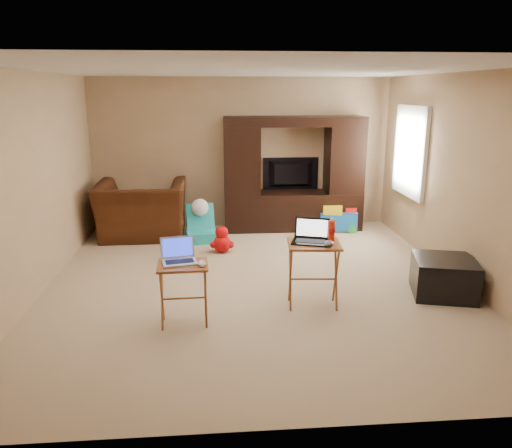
{
  "coord_description": "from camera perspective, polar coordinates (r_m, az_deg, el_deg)",
  "views": [
    {
      "loc": [
        -0.46,
        -5.71,
        2.29
      ],
      "look_at": [
        0.0,
        -0.2,
        0.8
      ],
      "focal_mm": 35.0,
      "sensor_mm": 36.0,
      "label": 1
    }
  ],
  "objects": [
    {
      "name": "wall_front",
      "position": [
        3.17,
        3.89,
        -4.1
      ],
      "size": [
        5.0,
        0.0,
        5.0
      ],
      "primitive_type": "plane",
      "rotation": [
        -1.57,
        0.0,
        0.0
      ],
      "color": "tan",
      "rests_on": "ground"
    },
    {
      "name": "window_pane",
      "position": [
        7.88,
        17.33,
        7.93
      ],
      "size": [
        0.0,
        1.2,
        1.2
      ],
      "primitive_type": "plane",
      "rotation": [
        1.57,
        0.0,
        -1.57
      ],
      "color": "white",
      "rests_on": "ground"
    },
    {
      "name": "entertainment_center",
      "position": [
        8.35,
        4.27,
        5.73
      ],
      "size": [
        2.3,
        0.59,
        1.88
      ],
      "primitive_type": "cube",
      "rotation": [
        0.0,
        0.0,
        -0.01
      ],
      "color": "black",
      "rests_on": "floor"
    },
    {
      "name": "water_bottle",
      "position": [
        5.41,
        8.61,
        -0.76
      ],
      "size": [
        0.07,
        0.07,
        0.22
      ],
      "primitive_type": "cylinder",
      "color": "red",
      "rests_on": "tray_table_right"
    },
    {
      "name": "mouse_right",
      "position": [
        5.23,
        8.33,
        -2.23
      ],
      "size": [
        0.12,
        0.16,
        0.06
      ],
      "primitive_type": "ellipsoid",
      "rotation": [
        0.0,
        0.0,
        -0.21
      ],
      "color": "#3E3D42",
      "rests_on": "tray_table_right"
    },
    {
      "name": "laptop_right",
      "position": [
        5.3,
        6.24,
        -0.9
      ],
      "size": [
        0.45,
        0.41,
        0.24
      ],
      "primitive_type": "cube",
      "rotation": [
        0.0,
        0.0,
        -0.31
      ],
      "color": "black",
      "rests_on": "tray_table_right"
    },
    {
      "name": "mouse_left",
      "position": [
        4.87,
        -6.21,
        -4.5
      ],
      "size": [
        0.09,
        0.14,
        0.05
      ],
      "primitive_type": "ellipsoid",
      "rotation": [
        0.0,
        0.0,
        0.1
      ],
      "color": "silver",
      "rests_on": "tray_table_left"
    },
    {
      "name": "television",
      "position": [
        8.56,
        4.05,
        5.7
      ],
      "size": [
        0.95,
        0.14,
        0.55
      ],
      "primitive_type": "imported",
      "rotation": [
        0.0,
        0.0,
        3.13
      ],
      "color": "black",
      "rests_on": "entertainment_center"
    },
    {
      "name": "ceiling",
      "position": [
        5.73,
        -0.18,
        17.2
      ],
      "size": [
        5.5,
        5.5,
        0.0
      ],
      "primitive_type": "plane",
      "rotation": [
        3.14,
        0.0,
        0.0
      ],
      "color": "silver",
      "rests_on": "ground"
    },
    {
      "name": "recliner",
      "position": [
        8.13,
        -12.89,
        1.57
      ],
      "size": [
        1.39,
        1.22,
        0.89
      ],
      "primitive_type": "imported",
      "rotation": [
        0.0,
        0.0,
        3.16
      ],
      "color": "#40200D",
      "rests_on": "floor"
    },
    {
      "name": "window_frame",
      "position": [
        7.87,
        17.19,
        7.93
      ],
      "size": [
        0.06,
        1.14,
        1.34
      ],
      "primitive_type": "cube",
      "color": "white",
      "rests_on": "ground"
    },
    {
      "name": "laptop_left",
      "position": [
        4.94,
        -8.77,
        -3.14
      ],
      "size": [
        0.38,
        0.34,
        0.24
      ],
      "primitive_type": "cube",
      "rotation": [
        0.0,
        0.0,
        0.2
      ],
      "color": "silver",
      "rests_on": "tray_table_left"
    },
    {
      "name": "plush_toy",
      "position": [
        7.24,
        -3.91,
        -1.74
      ],
      "size": [
        0.36,
        0.3,
        0.4
      ],
      "primitive_type": null,
      "color": "red",
      "rests_on": "floor"
    },
    {
      "name": "wall_right",
      "position": [
        6.51,
        22.41,
        4.76
      ],
      "size": [
        0.0,
        5.5,
        5.5
      ],
      "primitive_type": "plane",
      "rotation": [
        1.57,
        0.0,
        -1.57
      ],
      "color": "tan",
      "rests_on": "ground"
    },
    {
      "name": "floor",
      "position": [
        6.16,
        -0.16,
        -6.71
      ],
      "size": [
        5.5,
        5.5,
        0.0
      ],
      "primitive_type": "plane",
      "color": "tan",
      "rests_on": "ground"
    },
    {
      "name": "push_toy",
      "position": [
        8.45,
        9.38,
        0.79
      ],
      "size": [
        0.68,
        0.53,
        0.47
      ],
      "primitive_type": null,
      "rotation": [
        0.0,
        0.0,
        -0.15
      ],
      "color": "blue",
      "rests_on": "floor"
    },
    {
      "name": "wall_back",
      "position": [
        8.53,
        -1.68,
        8.08
      ],
      "size": [
        5.0,
        0.0,
        5.0
      ],
      "primitive_type": "plane",
      "rotation": [
        1.57,
        0.0,
        0.0
      ],
      "color": "tan",
      "rests_on": "ground"
    },
    {
      "name": "wall_left",
      "position": [
        6.15,
        -24.15,
        4.03
      ],
      "size": [
        0.0,
        5.5,
        5.5
      ],
      "primitive_type": "plane",
      "rotation": [
        1.57,
        0.0,
        1.57
      ],
      "color": "tan",
      "rests_on": "ground"
    },
    {
      "name": "tray_table_left",
      "position": [
        5.07,
        -8.25,
        -7.96
      ],
      "size": [
        0.51,
        0.41,
        0.64
      ],
      "primitive_type": "cube",
      "rotation": [
        0.0,
        0.0,
        0.04
      ],
      "color": "#994F25",
      "rests_on": "floor"
    },
    {
      "name": "tray_table_right",
      "position": [
        5.44,
        6.55,
        -5.81
      ],
      "size": [
        0.59,
        0.49,
        0.72
      ],
      "primitive_type": "cube",
      "rotation": [
        0.0,
        0.0,
        -0.08
      ],
      "color": "#A15127",
      "rests_on": "floor"
    },
    {
      "name": "ottoman",
      "position": [
        6.14,
        20.66,
        -5.67
      ],
      "size": [
        0.82,
        0.82,
        0.43
      ],
      "primitive_type": "cube",
      "rotation": [
        0.0,
        0.0,
        -0.26
      ],
      "color": "black",
      "rests_on": "floor"
    },
    {
      "name": "child_rocker",
      "position": [
        7.77,
        -6.41,
        0.06
      ],
      "size": [
        0.5,
        0.56,
        0.57
      ],
      "primitive_type": null,
      "rotation": [
        0.0,
        0.0,
        0.16
      ],
      "color": "teal",
      "rests_on": "floor"
    }
  ]
}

